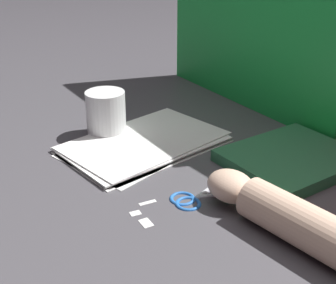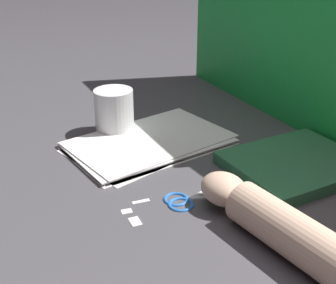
{
  "view_description": "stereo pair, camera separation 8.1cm",
  "coord_description": "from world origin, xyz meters",
  "px_view_note": "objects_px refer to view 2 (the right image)",
  "views": [
    {
      "loc": [
        0.6,
        -0.54,
        0.45
      ],
      "look_at": [
        -0.01,
        0.03,
        0.06
      ],
      "focal_mm": 50.0,
      "sensor_mm": 36.0,
      "label": 1
    },
    {
      "loc": [
        0.65,
        -0.47,
        0.45
      ],
      "look_at": [
        -0.01,
        0.03,
        0.06
      ],
      "focal_mm": 50.0,
      "sensor_mm": 36.0,
      "label": 2
    }
  ],
  "objects_px": {
    "book_closed": "(295,164)",
    "hand_forearm": "(277,224)",
    "mug": "(114,112)",
    "scissors": "(193,196)",
    "paper_stack": "(149,142)"
  },
  "relations": [
    {
      "from": "hand_forearm",
      "to": "mug",
      "type": "xyz_separation_m",
      "value": [
        -0.51,
        0.02,
        0.02
      ]
    },
    {
      "from": "book_closed",
      "to": "scissors",
      "type": "distance_m",
      "value": 0.24
    },
    {
      "from": "book_closed",
      "to": "hand_forearm",
      "type": "bearing_deg",
      "value": -58.0
    },
    {
      "from": "paper_stack",
      "to": "mug",
      "type": "distance_m",
      "value": 0.12
    },
    {
      "from": "mug",
      "to": "book_closed",
      "type": "bearing_deg",
      "value": 26.8
    },
    {
      "from": "book_closed",
      "to": "mug",
      "type": "relative_size",
      "value": 2.7
    },
    {
      "from": "book_closed",
      "to": "mug",
      "type": "distance_m",
      "value": 0.42
    },
    {
      "from": "hand_forearm",
      "to": "book_closed",
      "type": "bearing_deg",
      "value": 122.0
    },
    {
      "from": "scissors",
      "to": "mug",
      "type": "bearing_deg",
      "value": 172.84
    },
    {
      "from": "paper_stack",
      "to": "mug",
      "type": "bearing_deg",
      "value": -166.66
    },
    {
      "from": "paper_stack",
      "to": "book_closed",
      "type": "xyz_separation_m",
      "value": [
        0.27,
        0.17,
        0.01
      ]
    },
    {
      "from": "book_closed",
      "to": "hand_forearm",
      "type": "relative_size",
      "value": 0.87
    },
    {
      "from": "book_closed",
      "to": "mug",
      "type": "xyz_separation_m",
      "value": [
        -0.38,
        -0.19,
        0.04
      ]
    },
    {
      "from": "book_closed",
      "to": "hand_forearm",
      "type": "xyz_separation_m",
      "value": [
        0.13,
        -0.21,
        0.02
      ]
    },
    {
      "from": "scissors",
      "to": "book_closed",
      "type": "bearing_deg",
      "value": 80.21
    }
  ]
}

